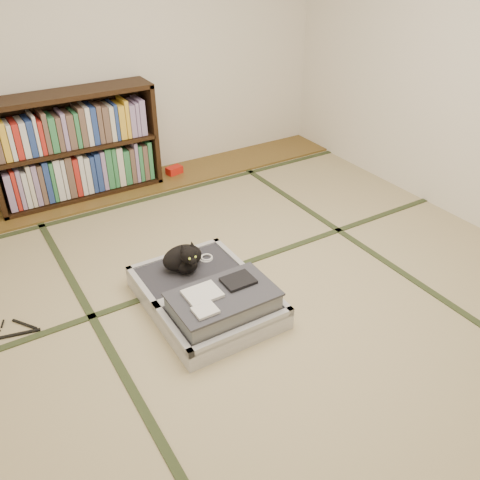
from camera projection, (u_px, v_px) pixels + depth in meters
floor at (261, 299)px, 3.31m from camera, size 4.50×4.50×0.00m
wood_strip at (144, 183)px, 4.75m from camera, size 4.00×0.50×0.02m
red_item at (174, 170)px, 4.89m from camera, size 0.17×0.12×0.07m
room_shell at (268, 69)px, 2.53m from camera, size 4.50×4.50×4.50m
tatami_borders at (224, 262)px, 3.66m from camera, size 4.00×4.50×0.01m
bookcase at (76, 148)px, 4.32m from camera, size 1.40×0.32×0.92m
suitcase at (209, 297)px, 3.17m from camera, size 0.70×0.93×0.28m
cat at (184, 258)px, 3.30m from camera, size 0.31×0.31×0.25m
cable_coil at (206, 258)px, 3.45m from camera, size 0.10×0.10×0.02m
hanger at (6, 333)px, 3.02m from camera, size 0.39×0.22×0.01m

